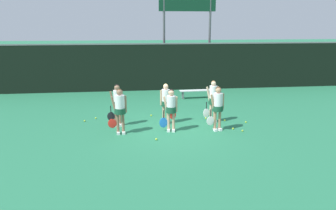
# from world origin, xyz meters

# --- Properties ---
(ground_plane) EXTENTS (140.00, 140.00, 0.00)m
(ground_plane) POSITION_xyz_m (0.00, 0.00, 0.00)
(ground_plane) COLOR #26724C
(fence_windscreen) EXTENTS (60.00, 0.08, 2.82)m
(fence_windscreen) POSITION_xyz_m (0.00, 7.40, 1.42)
(fence_windscreen) COLOR black
(fence_windscreen) RESTS_ON ground_plane
(scoreboard) EXTENTS (3.49, 0.15, 6.03)m
(scoreboard) POSITION_xyz_m (2.23, 8.31, 4.70)
(scoreboard) COLOR #515156
(scoreboard) RESTS_ON ground_plane
(bench_courtside) EXTENTS (1.83, 0.45, 0.45)m
(bench_courtside) POSITION_xyz_m (2.15, 4.93, 0.39)
(bench_courtside) COLOR silver
(bench_courtside) RESTS_ON ground_plane
(player_0) EXTENTS (0.69, 0.41, 1.67)m
(player_0) POSITION_xyz_m (-1.83, -0.50, 1.00)
(player_0) COLOR #8C664C
(player_0) RESTS_ON ground_plane
(player_1) EXTENTS (0.67, 0.38, 1.60)m
(player_1) POSITION_xyz_m (0.04, -0.45, 0.95)
(player_1) COLOR tan
(player_1) RESTS_ON ground_plane
(player_2) EXTENTS (0.67, 0.40, 1.68)m
(player_2) POSITION_xyz_m (1.77, -0.57, 1.00)
(player_2) COLOR tan
(player_2) RESTS_ON ground_plane
(player_3) EXTENTS (0.63, 0.34, 1.65)m
(player_3) POSITION_xyz_m (-1.94, 0.49, 0.97)
(player_3) COLOR #8C664C
(player_3) RESTS_ON ground_plane
(player_4) EXTENTS (0.64, 0.36, 1.62)m
(player_4) POSITION_xyz_m (-0.02, 0.57, 0.95)
(player_4) COLOR tan
(player_4) RESTS_ON ground_plane
(player_5) EXTENTS (0.63, 0.36, 1.72)m
(player_5) POSITION_xyz_m (1.87, 0.49, 1.01)
(player_5) COLOR beige
(player_5) RESTS_ON ground_plane
(tennis_ball_0) EXTENTS (0.07, 0.07, 0.07)m
(tennis_ball_0) POSITION_xyz_m (-2.90, 1.58, 0.03)
(tennis_ball_0) COLOR #CCE033
(tennis_ball_0) RESTS_ON ground_plane
(tennis_ball_1) EXTENTS (0.07, 0.07, 0.07)m
(tennis_ball_1) POSITION_xyz_m (-0.54, 1.70, 0.03)
(tennis_ball_1) COLOR #CCE033
(tennis_ball_1) RESTS_ON ground_plane
(tennis_ball_2) EXTENTS (0.07, 0.07, 0.07)m
(tennis_ball_2) POSITION_xyz_m (-0.60, -1.36, 0.04)
(tennis_ball_2) COLOR #CCE033
(tennis_ball_2) RESTS_ON ground_plane
(tennis_ball_3) EXTENTS (0.07, 0.07, 0.07)m
(tennis_ball_3) POSITION_xyz_m (2.42, -0.54, 0.03)
(tennis_ball_3) COLOR #CCE033
(tennis_ball_3) RESTS_ON ground_plane
(tennis_ball_4) EXTENTS (0.07, 0.07, 0.07)m
(tennis_ball_4) POSITION_xyz_m (3.20, 0.22, 0.03)
(tennis_ball_4) COLOR #CCE033
(tennis_ball_4) RESTS_ON ground_plane
(tennis_ball_5) EXTENTS (0.07, 0.07, 0.07)m
(tennis_ball_5) POSITION_xyz_m (1.72, 0.98, 0.04)
(tennis_ball_5) COLOR #CCE033
(tennis_ball_5) RESTS_ON ground_plane
(tennis_ball_6) EXTENTS (0.06, 0.06, 0.06)m
(tennis_ball_6) POSITION_xyz_m (2.43, 0.58, 0.03)
(tennis_ball_6) COLOR #CCE033
(tennis_ball_6) RESTS_ON ground_plane
(tennis_ball_7) EXTENTS (0.07, 0.07, 0.07)m
(tennis_ball_7) POSITION_xyz_m (-0.23, 0.27, 0.03)
(tennis_ball_7) COLOR #CCE033
(tennis_ball_7) RESTS_ON ground_plane
(tennis_ball_8) EXTENTS (0.07, 0.07, 0.07)m
(tennis_ball_8) POSITION_xyz_m (-3.33, 1.23, 0.03)
(tennis_ball_8) COLOR #CCE033
(tennis_ball_8) RESTS_ON ground_plane
(tennis_ball_9) EXTENTS (0.06, 0.06, 0.06)m
(tennis_ball_9) POSITION_xyz_m (2.69, -0.82, 0.03)
(tennis_ball_9) COLOR #CCE033
(tennis_ball_9) RESTS_ON ground_plane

